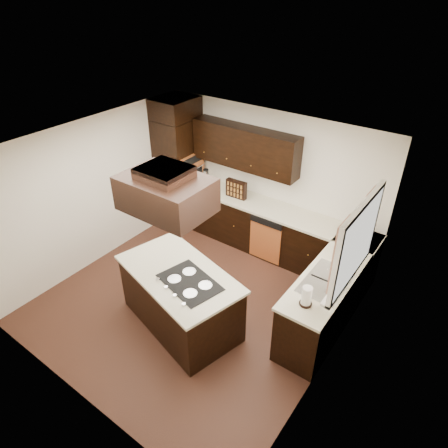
{
  "coord_description": "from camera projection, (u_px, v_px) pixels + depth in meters",
  "views": [
    {
      "loc": [
        3.07,
        -3.48,
        4.37
      ],
      "look_at": [
        0.1,
        0.6,
        1.15
      ],
      "focal_mm": 32.0,
      "sensor_mm": 36.0,
      "label": 1
    }
  ],
  "objects": [
    {
      "name": "floor",
      "position": [
        196.0,
        301.0,
        6.25
      ],
      "size": [
        4.2,
        4.2,
        0.02
      ],
      "primitive_type": "cube",
      "color": "brown",
      "rests_on": "ground"
    },
    {
      "name": "ceiling",
      "position": [
        189.0,
        149.0,
        4.9
      ],
      "size": [
        4.2,
        4.2,
        0.02
      ],
      "primitive_type": "cube",
      "color": "white",
      "rests_on": "ground"
    },
    {
      "name": "wall_back",
      "position": [
        270.0,
        180.0,
        7.01
      ],
      "size": [
        4.2,
        0.02,
        2.5
      ],
      "primitive_type": "cube",
      "color": "white",
      "rests_on": "ground"
    },
    {
      "name": "wall_front",
      "position": [
        63.0,
        326.0,
        4.14
      ],
      "size": [
        4.2,
        0.02,
        2.5
      ],
      "primitive_type": "cube",
      "color": "white",
      "rests_on": "ground"
    },
    {
      "name": "wall_left",
      "position": [
        95.0,
        193.0,
        6.62
      ],
      "size": [
        0.02,
        4.2,
        2.5
      ],
      "primitive_type": "cube",
      "color": "white",
      "rests_on": "ground"
    },
    {
      "name": "wall_right",
      "position": [
        336.0,
        296.0,
        4.53
      ],
      "size": [
        0.02,
        4.2,
        2.5
      ],
      "primitive_type": "cube",
      "color": "white",
      "rests_on": "ground"
    },
    {
      "name": "oven_column",
      "position": [
        179.0,
        172.0,
        7.72
      ],
      "size": [
        0.65,
        0.75,
        2.12
      ],
      "primitive_type": "cube",
      "color": "black",
      "rests_on": "floor"
    },
    {
      "name": "wall_oven_face",
      "position": [
        193.0,
        174.0,
        7.51
      ],
      "size": [
        0.05,
        0.62,
        0.78
      ],
      "primitive_type": "cube",
      "color": "#C2622D",
      "rests_on": "oven_column"
    },
    {
      "name": "base_cabinets_back",
      "position": [
        260.0,
        227.0,
        7.22
      ],
      "size": [
        2.93,
        0.6,
        0.88
      ],
      "primitive_type": "cube",
      "color": "black",
      "rests_on": "floor"
    },
    {
      "name": "base_cabinets_right",
      "position": [
        332.0,
        294.0,
        5.73
      ],
      "size": [
        0.6,
        2.4,
        0.88
      ],
      "primitive_type": "cube",
      "color": "black",
      "rests_on": "floor"
    },
    {
      "name": "countertop_back",
      "position": [
        261.0,
        205.0,
        6.96
      ],
      "size": [
        2.93,
        0.63,
        0.04
      ],
      "primitive_type": "cube",
      "color": "beige",
      "rests_on": "base_cabinets_back"
    },
    {
      "name": "countertop_right",
      "position": [
        336.0,
        268.0,
        5.49
      ],
      "size": [
        0.63,
        2.4,
        0.04
      ],
      "primitive_type": "cube",
      "color": "beige",
      "rests_on": "base_cabinets_right"
    },
    {
      "name": "upper_cabinets",
      "position": [
        245.0,
        148.0,
        6.8
      ],
      "size": [
        2.0,
        0.34,
        0.72
      ],
      "primitive_type": "cube",
      "color": "black",
      "rests_on": "wall_back"
    },
    {
      "name": "dishwasher_front",
      "position": [
        265.0,
        242.0,
        6.9
      ],
      "size": [
        0.6,
        0.05,
        0.72
      ],
      "primitive_type": "cube",
      "color": "#C2622D",
      "rests_on": "floor"
    },
    {
      "name": "window_frame",
      "position": [
        356.0,
        243.0,
        4.71
      ],
      "size": [
        0.06,
        1.32,
        1.12
      ],
      "primitive_type": "cube",
      "color": "white",
      "rests_on": "wall_right"
    },
    {
      "name": "window_pane",
      "position": [
        359.0,
        244.0,
        4.69
      ],
      "size": [
        0.0,
        1.2,
        1.0
      ],
      "primitive_type": "cube",
      "color": "white",
      "rests_on": "wall_right"
    },
    {
      "name": "curtain_left",
      "position": [
        338.0,
        255.0,
        4.42
      ],
      "size": [
        0.02,
        0.34,
        0.9
      ],
      "primitive_type": "cube",
      "color": "beige",
      "rests_on": "wall_right"
    },
    {
      "name": "curtain_right",
      "position": [
        364.0,
        222.0,
        5.0
      ],
      "size": [
        0.02,
        0.34,
        0.9
      ],
      "primitive_type": "cube",
      "color": "beige",
      "rests_on": "wall_right"
    },
    {
      "name": "sink_rim",
      "position": [
        326.0,
        281.0,
        5.23
      ],
      "size": [
        0.52,
        0.84,
        0.01
      ],
      "primitive_type": "cube",
      "color": "silver",
      "rests_on": "countertop_right"
    },
    {
      "name": "island",
      "position": [
        181.0,
        299.0,
        5.64
      ],
      "size": [
        1.91,
        1.34,
        0.88
      ],
      "primitive_type": "cube",
      "rotation": [
        0.0,
        0.0,
        -0.25
      ],
      "color": "black",
      "rests_on": "floor"
    },
    {
      "name": "island_top",
      "position": [
        179.0,
        274.0,
        5.39
      ],
      "size": [
        1.98,
        1.42,
        0.04
      ],
      "primitive_type": "cube",
      "rotation": [
        0.0,
        0.0,
        -0.25
      ],
      "color": "beige",
      "rests_on": "island"
    },
    {
      "name": "cooktop",
      "position": [
        190.0,
        282.0,
        5.21
      ],
      "size": [
        0.93,
        0.73,
        0.01
      ],
      "primitive_type": "cube",
      "rotation": [
        0.0,
        0.0,
        -0.25
      ],
      "color": "black",
      "rests_on": "island_top"
    },
    {
      "name": "range_hood",
      "position": [
        166.0,
        194.0,
        4.66
      ],
      "size": [
        1.05,
        0.72,
        0.42
      ],
      "primitive_type": "cube",
      "color": "black",
      "rests_on": "ceiling"
    },
    {
      "name": "hood_duct",
      "position": [
        164.0,
        173.0,
        4.51
      ],
      "size": [
        0.55,
        0.5,
        0.13
      ],
      "primitive_type": "cube",
      "color": "black",
      "rests_on": "ceiling"
    },
    {
      "name": "blender_base",
      "position": [
        206.0,
        186.0,
        7.45
      ],
      "size": [
        0.15,
        0.15,
        0.1
      ],
      "primitive_type": "cylinder",
      "color": "silver",
      "rests_on": "countertop_back"
    },
    {
      "name": "blender_pitcher",
      "position": [
        206.0,
        177.0,
        7.35
      ],
      "size": [
        0.13,
        0.13,
        0.26
      ],
      "primitive_type": "cone",
      "color": "silver",
      "rests_on": "blender_base"
    },
    {
      "name": "spice_rack",
      "position": [
        236.0,
        189.0,
        7.09
      ],
      "size": [
        0.39,
        0.11,
        0.33
      ],
      "primitive_type": "cube",
      "rotation": [
        0.0,
        0.0,
        0.03
      ],
      "color": "black",
      "rests_on": "countertop_back"
    },
    {
      "name": "mixing_bowl",
      "position": [
        206.0,
        186.0,
        7.48
      ],
      "size": [
        0.32,
        0.32,
        0.07
      ],
      "primitive_type": "imported",
      "rotation": [
        0.0,
        0.0,
        0.09
      ],
      "color": "white",
      "rests_on": "countertop_back"
    },
    {
      "name": "soap_bottle",
      "position": [
        340.0,
        260.0,
        5.46
      ],
      "size": [
        0.11,
        0.11,
        0.18
      ],
      "primitive_type": "imported",
      "rotation": [
        0.0,
        0.0,
        -0.42
      ],
      "color": "white",
      "rests_on": "countertop_right"
    },
    {
      "name": "paper_towel",
      "position": [
        306.0,
        296.0,
        4.8
      ],
      "size": [
        0.13,
        0.13,
        0.27
      ],
      "primitive_type": "cylinder",
      "rotation": [
        0.0,
        0.0,
        -0.06
      ],
      "color": "white",
      "rests_on": "countertop_right"
    }
  ]
}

